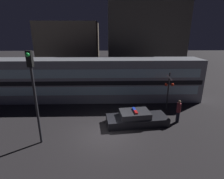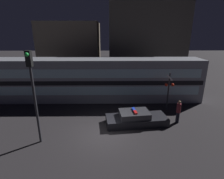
{
  "view_description": "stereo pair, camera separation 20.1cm",
  "coord_description": "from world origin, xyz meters",
  "px_view_note": "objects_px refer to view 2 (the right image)",
  "views": [
    {
      "loc": [
        0.23,
        -10.6,
        6.77
      ],
      "look_at": [
        0.61,
        4.25,
        1.93
      ],
      "focal_mm": 28.0,
      "sensor_mm": 36.0,
      "label": 1
    },
    {
      "loc": [
        0.43,
        -10.6,
        6.77
      ],
      "look_at": [
        0.61,
        4.25,
        1.93
      ],
      "focal_mm": 28.0,
      "sensor_mm": 36.0,
      "label": 2
    }
  ],
  "objects_px": {
    "crossing_signal_near": "(169,89)",
    "traffic_light_corner": "(33,86)",
    "police_car": "(136,119)",
    "train": "(94,79)",
    "pedestrian": "(178,112)"
  },
  "relations": [
    {
      "from": "police_car",
      "to": "traffic_light_corner",
      "type": "xyz_separation_m",
      "value": [
        -6.53,
        -2.28,
        3.38
      ]
    },
    {
      "from": "pedestrian",
      "to": "police_car",
      "type": "bearing_deg",
      "value": -177.47
    },
    {
      "from": "pedestrian",
      "to": "traffic_light_corner",
      "type": "distance_m",
      "value": 10.51
    },
    {
      "from": "train",
      "to": "crossing_signal_near",
      "type": "height_order",
      "value": "train"
    },
    {
      "from": "police_car",
      "to": "traffic_light_corner",
      "type": "bearing_deg",
      "value": -167.32
    },
    {
      "from": "police_car",
      "to": "crossing_signal_near",
      "type": "xyz_separation_m",
      "value": [
        3.24,
        2.61,
        1.59
      ]
    },
    {
      "from": "crossing_signal_near",
      "to": "traffic_light_corner",
      "type": "relative_size",
      "value": 0.59
    },
    {
      "from": "train",
      "to": "traffic_light_corner",
      "type": "height_order",
      "value": "traffic_light_corner"
    },
    {
      "from": "crossing_signal_near",
      "to": "traffic_light_corner",
      "type": "bearing_deg",
      "value": -153.37
    },
    {
      "from": "train",
      "to": "pedestrian",
      "type": "relative_size",
      "value": 11.8
    },
    {
      "from": "train",
      "to": "traffic_light_corner",
      "type": "xyz_separation_m",
      "value": [
        -2.84,
        -7.75,
        1.67
      ]
    },
    {
      "from": "police_car",
      "to": "crossing_signal_near",
      "type": "bearing_deg",
      "value": 32.29
    },
    {
      "from": "train",
      "to": "pedestrian",
      "type": "height_order",
      "value": "train"
    },
    {
      "from": "police_car",
      "to": "crossing_signal_near",
      "type": "relative_size",
      "value": 1.41
    },
    {
      "from": "train",
      "to": "traffic_light_corner",
      "type": "relative_size",
      "value": 3.75
    }
  ]
}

